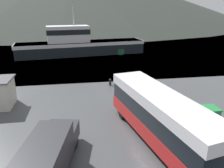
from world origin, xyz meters
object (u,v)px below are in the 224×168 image
(tour_bus, at_px, (160,115))
(delivery_van, at_px, (50,151))
(storage_bin, at_px, (211,113))
(fishing_boat, at_px, (79,44))
(small_boat, at_px, (110,50))

(tour_bus, xyz_separation_m, delivery_van, (-6.98, -1.86, -0.68))
(delivery_van, bearing_deg, storage_bin, 29.77)
(tour_bus, distance_m, fishing_boat, 30.62)
(tour_bus, distance_m, delivery_van, 7.26)
(tour_bus, bearing_deg, delivery_van, -176.52)
(delivery_van, bearing_deg, small_boat, 87.43)
(fishing_boat, bearing_deg, small_boat, 91.92)
(delivery_van, relative_size, small_boat, 0.99)
(fishing_boat, height_order, small_boat, fishing_boat)
(delivery_van, xyz_separation_m, fishing_boat, (2.03, 32.08, 0.80))
(fishing_boat, height_order, storage_bin, fishing_boat)
(tour_bus, xyz_separation_m, small_boat, (1.31, 31.32, -1.40))
(storage_bin, height_order, small_boat, storage_bin)
(storage_bin, bearing_deg, fishing_boat, 110.07)
(tour_bus, height_order, fishing_boat, fishing_boat)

